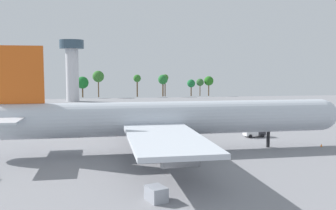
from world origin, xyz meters
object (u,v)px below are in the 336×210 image
object	(u,v)px
maintenance_van	(77,123)
control_tower	(72,64)
cargo_airplane	(166,119)
cargo_container_aft	(156,194)
cargo_loader	(255,132)
safety_cone_nose	(321,145)

from	to	relation	value
maintenance_van	control_tower	distance (m)	90.94
cargo_airplane	cargo_container_aft	world-z (taller)	cargo_airplane
maintenance_van	cargo_loader	bearing A→B (deg)	-29.69
cargo_container_aft	maintenance_van	bearing A→B (deg)	101.81
control_tower	maintenance_van	bearing A→B (deg)	-85.36
cargo_loader	cargo_container_aft	bearing A→B (deg)	-127.16
cargo_airplane	cargo_loader	distance (m)	26.73
maintenance_van	control_tower	xyz separation A→B (m)	(-7.21, 88.83, 18.08)
safety_cone_nose	control_tower	world-z (taller)	control_tower
maintenance_van	cargo_container_aft	size ratio (longest dim) A/B	1.52
cargo_loader	control_tower	world-z (taller)	control_tower
safety_cone_nose	control_tower	bearing A→B (deg)	115.09
cargo_airplane	safety_cone_nose	distance (m)	33.17
cargo_container_aft	control_tower	distance (m)	154.66
cargo_airplane	safety_cone_nose	size ratio (longest dim) A/B	125.64
cargo_airplane	control_tower	distance (m)	128.31
cargo_loader	cargo_container_aft	distance (m)	48.91
cargo_container_aft	control_tower	size ratio (longest dim) A/B	0.10
cargo_airplane	cargo_container_aft	xyz separation A→B (m)	(-6.09, -27.32, -5.54)
cargo_airplane	cargo_container_aft	size ratio (longest dim) A/B	21.95
maintenance_van	control_tower	size ratio (longest dim) A/B	0.16
cargo_airplane	cargo_loader	xyz separation A→B (m)	(23.46, 11.66, -5.31)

